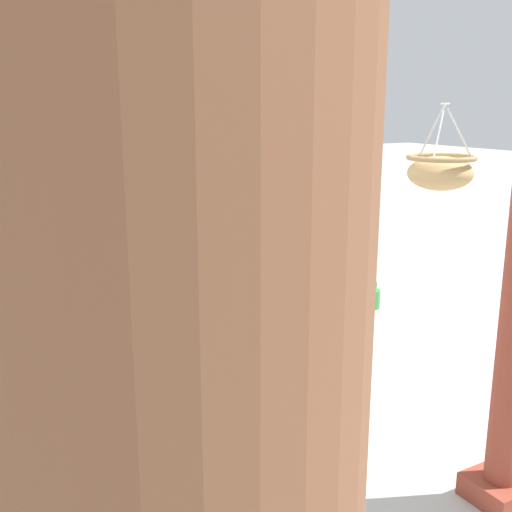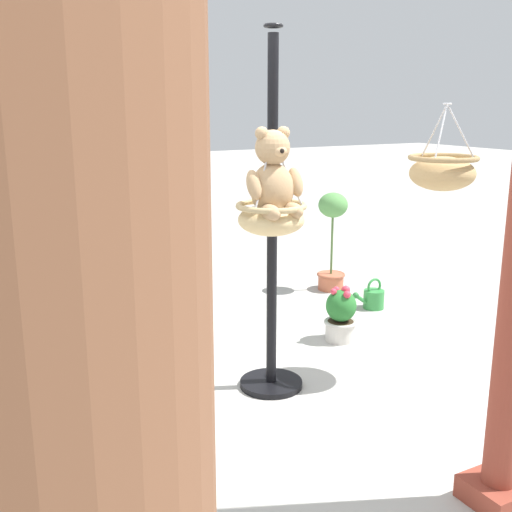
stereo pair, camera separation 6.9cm
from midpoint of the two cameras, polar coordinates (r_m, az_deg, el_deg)
name	(u,v)px [view 1 (the left image)]	position (r m, az deg, el deg)	size (l,w,h in m)	color
ground_plane	(247,397)	(4.32, -1.33, -12.82)	(40.00, 40.00, 0.00)	#ADAAA3
display_pole_central	(271,284)	(4.21, 0.92, -2.62)	(0.44, 0.44, 2.41)	black
hanging_basket_with_teddy	(271,217)	(3.80, 0.91, 3.61)	(0.44, 0.44, 0.60)	tan
teddy_bear	(274,179)	(3.75, 1.11, 7.09)	(0.37, 0.33, 0.54)	tan
hanging_basket_left_high	(440,171)	(4.43, 16.12, 7.54)	(0.47, 0.47, 0.58)	tan
hanging_basket_right_low	(17,307)	(3.08, -21.66, -4.37)	(0.46, 0.46, 0.74)	tan
potted_plant_fern_front	(328,236)	(6.56, 6.28, 1.84)	(0.31, 0.31, 1.04)	#BC6042
potted_plant_tall_leafy	(338,315)	(5.25, 7.17, -5.36)	(0.28, 0.28, 0.47)	beige
potted_plant_bushy_green	(71,323)	(5.12, -17.01, -5.90)	(0.43, 0.43, 0.57)	beige
watering_can	(369,297)	(6.13, 10.00, -3.77)	(0.35, 0.20, 0.30)	#338C3F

